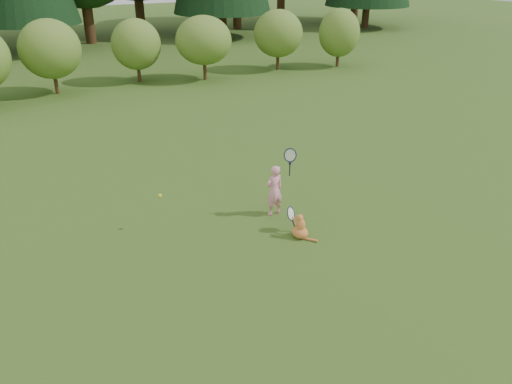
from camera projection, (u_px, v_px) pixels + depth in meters
ground at (267, 247)px, 8.90m from camera, size 100.00×100.00×0.00m
shrub_row at (100, 53)px, 18.68m from camera, size 28.00×3.00×2.80m
child at (275, 189)px, 9.79m from camera, size 0.58×0.36×1.57m
cat at (300, 225)px, 9.11m from camera, size 0.40×0.70×0.63m
tennis_ball at (160, 196)px, 9.16m from camera, size 0.07×0.07×0.07m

